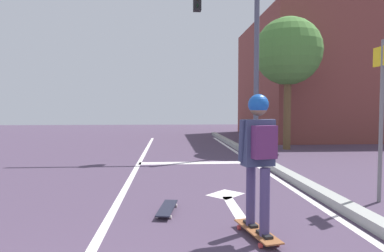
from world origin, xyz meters
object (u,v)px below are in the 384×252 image
(traffic_signal_mast, at_px, (232,39))
(street_sign_post, at_px, (382,98))
(skater, at_px, (259,146))
(skateboard, at_px, (257,231))
(spare_skateboard, at_px, (167,208))
(roadside_tree, at_px, (288,52))

(traffic_signal_mast, bearing_deg, street_sign_post, -76.45)
(skater, bearing_deg, skateboard, 101.59)
(spare_skateboard, distance_m, street_sign_post, 3.70)
(skateboard, xyz_separation_m, street_sign_post, (2.30, 1.31, 1.57))
(skater, xyz_separation_m, traffic_signal_mast, (0.97, 6.82, 2.59))
(skater, distance_m, traffic_signal_mast, 7.37)
(skater, bearing_deg, spare_skateboard, 135.48)
(skateboard, distance_m, traffic_signal_mast, 7.75)
(spare_skateboard, xyz_separation_m, traffic_signal_mast, (2.01, 5.81, 3.58))
(street_sign_post, bearing_deg, skater, -150.00)
(skateboard, distance_m, roadside_tree, 9.40)
(skateboard, xyz_separation_m, roadside_tree, (3.25, 8.14, 3.42))
(spare_skateboard, bearing_deg, street_sign_post, 5.29)
(spare_skateboard, height_order, traffic_signal_mast, traffic_signal_mast)
(spare_skateboard, distance_m, traffic_signal_mast, 7.11)
(street_sign_post, bearing_deg, traffic_signal_mast, 103.55)
(spare_skateboard, height_order, roadside_tree, roadside_tree)
(traffic_signal_mast, xyz_separation_m, street_sign_post, (1.32, -5.50, -2.00))
(roadside_tree, bearing_deg, spare_skateboard, -120.94)
(skateboard, distance_m, skater, 0.98)
(skateboard, distance_m, spare_skateboard, 1.44)
(skateboard, distance_m, street_sign_post, 3.08)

